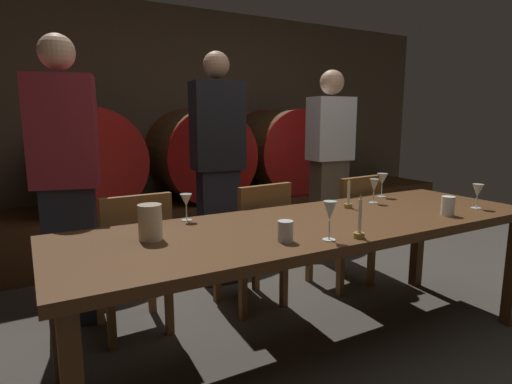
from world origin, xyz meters
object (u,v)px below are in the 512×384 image
object	(u,v)px
wine_barrel_left	(87,160)
chair_center	(256,240)
guest_left	(67,181)
wine_glass_left	(330,212)
wine_glass_far_left	(186,201)
cup_left	(285,231)
pitcher	(150,222)
wine_glass_far_right	(478,191)
wine_glass_right	(382,180)
guest_right	(329,164)
candle_right	(348,200)
chair_left	(134,258)
candle_left	(359,226)
chair_right	(348,226)
cup_right	(448,206)
dining_table	(316,233)
guest_center	(218,168)
wine_barrel_right	(282,151)
wine_barrel_center	(200,155)
wine_glass_center	(374,186)

from	to	relation	value
wine_barrel_left	chair_center	bearing A→B (deg)	-63.08
guest_left	wine_glass_left	xyz separation A→B (m)	(0.96, -1.34, -0.04)
chair_center	wine_barrel_left	bearing A→B (deg)	-68.91
wine_glass_far_left	cup_left	size ratio (longest dim) A/B	1.54
pitcher	wine_glass_far_right	bearing A→B (deg)	-9.17
chair_center	wine_glass_right	xyz separation A→B (m)	(0.85, -0.29, 0.39)
guest_right	candle_right	xyz separation A→B (m)	(-0.70, -1.05, -0.08)
chair_left	wine_glass_right	distance (m)	1.74
chair_left	candle_right	distance (m)	1.34
candle_left	wine_glass_far_left	bearing A→B (deg)	129.23
candle_left	wine_glass_right	size ratio (longest dim) A/B	1.25
chair_right	pitcher	size ratio (longest dim) A/B	5.36
cup_right	chair_center	bearing A→B (deg)	130.47
chair_left	cup_right	world-z (taller)	chair_left
dining_table	guest_center	world-z (taller)	guest_center
chair_center	candle_left	distance (m)	1.04
chair_right	pitcher	distance (m)	1.77
wine_barrel_right	guest_center	distance (m)	1.68
cup_right	candle_left	bearing A→B (deg)	-172.67
wine_barrel_left	cup_right	xyz separation A→B (m)	(1.59, -2.53, -0.12)
candle_right	candle_left	bearing A→B (deg)	-127.35
wine_barrel_right	pitcher	bearing A→B (deg)	-134.02
wine_barrel_center	wine_glass_far_right	bearing A→B (deg)	-71.78
wine_glass_left	wine_glass_far_right	bearing A→B (deg)	4.24
cup_left	candle_left	bearing A→B (deg)	-20.30
guest_right	wine_glass_far_left	xyz separation A→B (m)	(-1.69, -0.87, -0.03)
guest_left	candle_right	xyz separation A→B (m)	(1.51, -0.85, -0.12)
candle_right	wine_glass_far_left	size ratio (longest dim) A/B	1.28
guest_left	pitcher	world-z (taller)	guest_left
guest_right	wine_glass_center	world-z (taller)	guest_right
dining_table	wine_glass_far_left	size ratio (longest dim) A/B	18.53
wine_barrel_right	chair_center	world-z (taller)	wine_barrel_right
wine_barrel_left	candle_right	xyz separation A→B (m)	(1.23, -2.10, -0.13)
cup_left	wine_barrel_left	bearing A→B (deg)	101.31
chair_left	chair_right	world-z (taller)	same
guest_right	wine_glass_far_left	world-z (taller)	guest_right
wine_glass_right	guest_left	bearing A→B (deg)	160.84
wine_glass_right	wine_glass_far_right	distance (m)	0.61
wine_barrel_right	chair_right	distance (m)	1.78
wine_barrel_left	pitcher	distance (m)	2.19
wine_barrel_right	cup_right	size ratio (longest dim) A/B	8.52
dining_table	guest_left	world-z (taller)	guest_left
pitcher	wine_glass_far_left	size ratio (longest dim) A/B	1.12
wine_barrel_center	cup_right	xyz separation A→B (m)	(0.50, -2.53, -0.12)
candle_right	guest_center	bearing A→B (deg)	112.93
wine_glass_right	wine_glass_left	bearing A→B (deg)	-146.81
chair_left	wine_glass_left	world-z (taller)	wine_glass_left
chair_center	candle_left	size ratio (longest dim) A/B	4.24
guest_center	wine_glass_far_left	bearing A→B (deg)	61.91
guest_left	wine_glass_left	distance (m)	1.65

